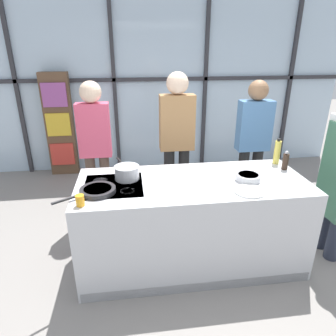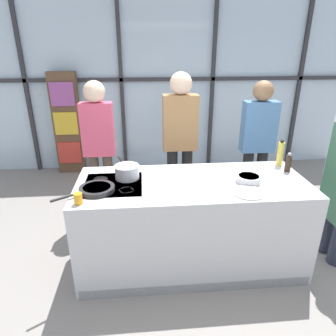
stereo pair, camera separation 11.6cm
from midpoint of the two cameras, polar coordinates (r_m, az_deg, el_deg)
The scene contains 14 objects.
ground_plane at distance 3.26m, azimuth 5.22°, elevation -17.11°, with size 18.00×18.00×0.00m, color gray.
back_window_wall at distance 5.26m, azimuth 0.52°, elevation 15.15°, with size 6.40×0.10×2.80m.
bookshelf at distance 5.30m, azimuth -18.02°, elevation 7.95°, with size 0.44×0.19×1.69m.
demo_island at distance 2.99m, azimuth 5.50°, elevation -10.45°, with size 2.13×0.88×0.90m.
spectator_far_left at distance 3.60m, azimuth -12.14°, elevation 4.82°, with size 0.37×0.24×1.71m.
spectator_center_left at distance 3.59m, azimuth 3.24°, elevation 5.90°, with size 0.41×0.25×1.80m.
spectator_center_right at distance 3.86m, azimuth 17.50°, elevation 5.00°, with size 0.40×0.24×1.70m.
frying_pan at distance 2.63m, azimuth -12.31°, elevation -3.94°, with size 0.49×0.37×0.04m.
saucepan at distance 2.82m, azimuth -6.66°, elevation -0.66°, with size 0.23×0.42×0.13m.
white_plate at distance 2.64m, azimuth 16.30°, elevation -4.57°, with size 0.27×0.27×0.01m, color white.
mixing_bowl at distance 2.85m, azimuth 16.23°, elevation -1.95°, with size 0.23×0.23×0.06m.
oil_bottle at distance 3.32m, azimuth 21.55°, elevation 2.56°, with size 0.06×0.06×0.27m.
pepper_grinder at distance 3.19m, azimuth 22.90°, elevation 0.86°, with size 0.06×0.06×0.20m.
juice_glass_near at distance 2.45m, azimuth -15.44°, elevation -5.65°, with size 0.07×0.07×0.09m, color orange.
Camera 2 is at (-0.44, -2.47, 2.06)m, focal length 32.00 mm.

